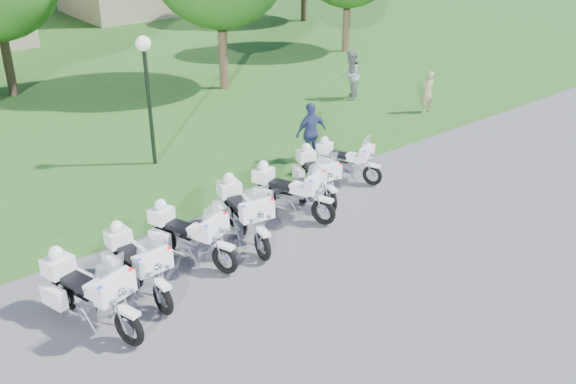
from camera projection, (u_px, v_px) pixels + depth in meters
ground at (346, 234)px, 15.70m from camera, size 100.00×100.00×0.00m
grass_lawn at (3, 40)px, 34.64m from camera, size 100.00×48.00×0.01m
motorcycle_0 at (88, 292)px, 12.23m from camera, size 1.32×2.57×1.77m
motorcycle_1 at (137, 263)px, 13.25m from camera, size 0.82×2.45×1.64m
motorcycle_2 at (188, 234)px, 14.34m from camera, size 1.30×2.34×1.63m
motorcycle_3 at (243, 212)px, 15.20m from camera, size 1.15×2.54×1.72m
motorcycle_4 at (289, 190)px, 16.33m from camera, size 1.33×2.33×1.63m
motorcycle_5 at (316, 174)px, 17.32m from camera, size 1.20×2.24×1.55m
motorcycle_6 at (345, 159)px, 18.38m from camera, size 1.15×2.02×1.42m
lamp_post at (146, 68)px, 18.30m from camera, size 0.44×0.44×3.89m
bystander_a at (428, 92)px, 23.54m from camera, size 0.59×0.40×1.56m
bystander_b at (350, 75)px, 24.92m from camera, size 1.18×1.13×1.92m
bystander_c at (311, 133)px, 19.37m from camera, size 1.11×0.52×1.85m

